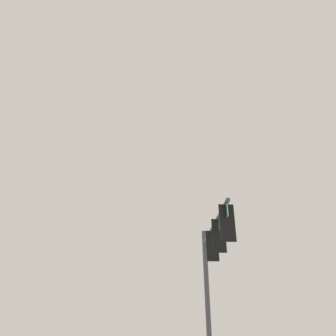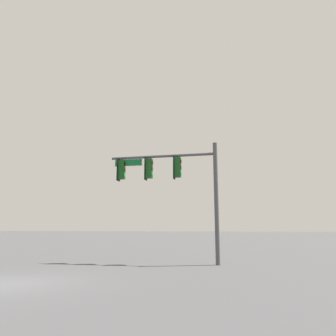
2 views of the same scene
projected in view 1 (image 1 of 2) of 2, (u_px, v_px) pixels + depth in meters
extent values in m
cylinder|color=#47474C|center=(207.00, 300.00, 15.06)|extent=(0.23, 0.23, 6.42)
cylinder|color=#47474C|center=(214.00, 226.00, 13.59)|extent=(5.91, 0.78, 0.15)
cube|color=black|center=(212.00, 246.00, 13.91)|extent=(0.09, 0.52, 1.30)
cube|color=#144719|center=(212.00, 247.00, 14.08)|extent=(0.39, 0.36, 1.10)
cylinder|color=#144719|center=(211.00, 233.00, 14.36)|extent=(0.04, 0.04, 0.12)
cylinder|color=#340503|center=(211.00, 240.00, 14.41)|extent=(0.05, 0.22, 0.22)
cylinder|color=#392D05|center=(211.00, 248.00, 14.26)|extent=(0.05, 0.22, 0.22)
cylinder|color=green|center=(211.00, 256.00, 14.11)|extent=(0.05, 0.22, 0.22)
cube|color=black|center=(219.00, 236.00, 12.46)|extent=(0.09, 0.52, 1.30)
cube|color=#144719|center=(218.00, 237.00, 12.63)|extent=(0.39, 0.36, 1.10)
cylinder|color=#144719|center=(217.00, 222.00, 12.90)|extent=(0.04, 0.04, 0.12)
cylinder|color=#340503|center=(217.00, 230.00, 12.96)|extent=(0.05, 0.22, 0.22)
cylinder|color=#392D05|center=(217.00, 238.00, 12.81)|extent=(0.05, 0.22, 0.22)
cylinder|color=green|center=(218.00, 247.00, 12.66)|extent=(0.05, 0.22, 0.22)
cube|color=black|center=(227.00, 223.00, 11.00)|extent=(0.09, 0.52, 1.30)
cube|color=#144719|center=(226.00, 224.00, 11.17)|extent=(0.39, 0.36, 1.10)
cylinder|color=#144719|center=(225.00, 207.00, 11.45)|extent=(0.04, 0.04, 0.12)
cylinder|color=#340503|center=(224.00, 217.00, 11.50)|extent=(0.05, 0.22, 0.22)
cylinder|color=#392D05|center=(225.00, 226.00, 11.35)|extent=(0.05, 0.22, 0.22)
cylinder|color=green|center=(226.00, 235.00, 11.20)|extent=(0.05, 0.22, 0.22)
cube|color=#0F602D|center=(223.00, 217.00, 11.71)|extent=(1.58, 0.21, 0.36)
cube|color=white|center=(223.00, 217.00, 11.71)|extent=(1.64, 0.20, 0.42)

